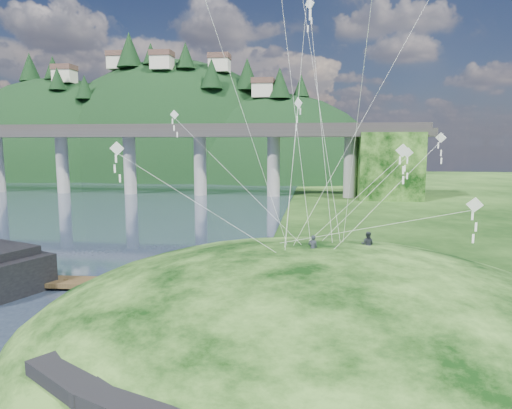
# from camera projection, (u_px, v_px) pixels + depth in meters

# --- Properties ---
(ground) EXTENTS (320.00, 320.00, 0.00)m
(ground) POSITION_uv_depth(u_px,v_px,m) (171.00, 340.00, 25.67)
(ground) COLOR black
(ground) RESTS_ON ground
(grass_hill) EXTENTS (36.00, 32.00, 13.00)m
(grass_hill) POSITION_uv_depth(u_px,v_px,m) (314.00, 358.00, 26.78)
(grass_hill) COLOR black
(grass_hill) RESTS_ON ground
(bridge) EXTENTS (160.00, 11.00, 15.00)m
(bridge) POSITION_uv_depth(u_px,v_px,m) (154.00, 149.00, 96.68)
(bridge) COLOR #2D2B2B
(bridge) RESTS_ON ground
(far_ridge) EXTENTS (153.00, 70.00, 94.50)m
(far_ridge) POSITION_uv_depth(u_px,v_px,m) (162.00, 198.00, 152.42)
(far_ridge) COLOR black
(far_ridge) RESTS_ON ground
(wooden_dock) EXTENTS (14.16, 2.98, 1.00)m
(wooden_dock) POSITION_uv_depth(u_px,v_px,m) (104.00, 283.00, 34.70)
(wooden_dock) COLOR #3A2A17
(wooden_dock) RESTS_ON ground
(kite_flyers) EXTENTS (4.13, 2.87, 1.70)m
(kite_flyers) POSITION_uv_depth(u_px,v_px,m) (354.00, 232.00, 27.60)
(kite_flyers) COLOR #242831
(kite_flyers) RESTS_ON ground
(kite_swarm) EXTENTS (20.76, 14.41, 20.26)m
(kite_swarm) POSITION_uv_depth(u_px,v_px,m) (325.00, 39.00, 26.00)
(kite_swarm) COLOR silver
(kite_swarm) RESTS_ON ground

